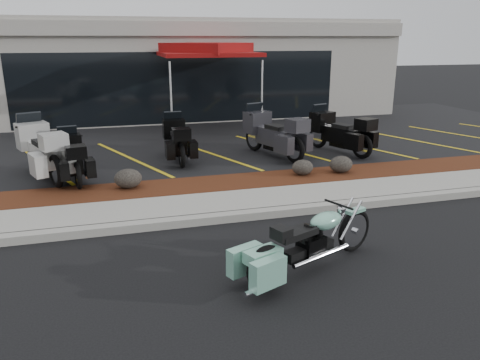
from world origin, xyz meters
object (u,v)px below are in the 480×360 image
object	(u,v)px
hero_cruiser	(354,224)
popup_canopy	(207,51)
traffic_cone	(178,134)
touring_white	(32,141)

from	to	relation	value
hero_cruiser	popup_canopy	size ratio (longest dim) A/B	0.67
traffic_cone	popup_canopy	size ratio (longest dim) A/B	0.12
hero_cruiser	touring_white	size ratio (longest dim) A/B	1.07
touring_white	hero_cruiser	bearing A→B (deg)	-159.32
traffic_cone	popup_canopy	bearing A→B (deg)	51.17
touring_white	traffic_cone	xyz separation A→B (m)	(3.89, 2.43, -0.48)
touring_white	popup_canopy	distance (m)	6.95
touring_white	popup_canopy	bearing A→B (deg)	-73.58
hero_cruiser	popup_canopy	bearing A→B (deg)	68.64
hero_cruiser	popup_canopy	world-z (taller)	popup_canopy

